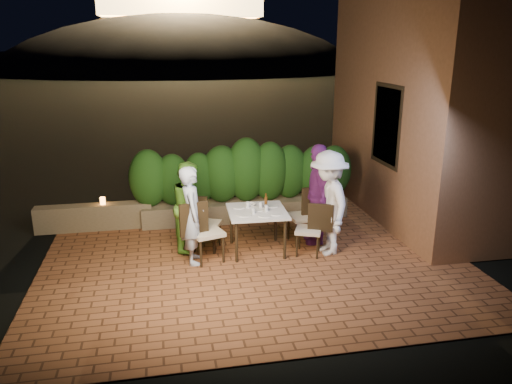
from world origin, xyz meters
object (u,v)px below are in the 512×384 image
object	(u,v)px
dining_table	(257,231)
chair_left_front	(207,231)
beer_bottle	(266,201)
chair_right_front	(309,229)
chair_left_back	(207,223)
diner_purple	(318,194)
bowl	(250,205)
chair_right_back	(303,215)
parapet_lamp	(103,201)
diner_green	(190,206)
diner_white	(328,203)
diner_blue	(192,215)

from	to	relation	value
dining_table	chair_left_front	distance (m)	0.93
beer_bottle	chair_right_front	bearing A→B (deg)	-28.15
chair_left_back	diner_purple	size ratio (longest dim) A/B	0.53
bowl	chair_right_back	world-z (taller)	chair_right_back
beer_bottle	parapet_lamp	bearing A→B (deg)	151.25
chair_left_front	parapet_lamp	world-z (taller)	chair_left_front
parapet_lamp	diner_purple	bearing A→B (deg)	-20.03
dining_table	chair_right_front	bearing A→B (deg)	-19.67
parapet_lamp	diner_green	bearing A→B (deg)	-39.10
diner_purple	parapet_lamp	size ratio (longest dim) A/B	13.01
bowl	diner_white	distance (m)	1.37
dining_table	bowl	xyz separation A→B (m)	(-0.07, 0.27, 0.40)
chair_right_front	diner_white	xyz separation A→B (m)	(0.33, 0.00, 0.44)
chair_right_back	chair_left_front	bearing A→B (deg)	8.17
chair_left_back	diner_blue	world-z (taller)	diner_blue
dining_table	diner_purple	xyz separation A→B (m)	(1.16, 0.23, 0.54)
diner_green	diner_white	size ratio (longest dim) A/B	0.87
beer_bottle	diner_green	world-z (taller)	diner_green
diner_green	diner_purple	world-z (taller)	diner_purple
bowl	diner_green	world-z (taller)	diner_green
dining_table	diner_green	size ratio (longest dim) A/B	0.63
chair_left_front	parapet_lamp	xyz separation A→B (m)	(-1.84, 1.88, 0.04)
chair_right_front	diner_white	bearing A→B (deg)	-156.56
dining_table	beer_bottle	xyz separation A→B (m)	(0.17, 0.06, 0.51)
dining_table	diner_white	distance (m)	1.32
dining_table	chair_left_back	distance (m)	0.89
beer_bottle	chair_left_back	world-z (taller)	beer_bottle
chair_right_front	parapet_lamp	xyz separation A→B (m)	(-3.57, 1.95, 0.11)
chair_left_front	chair_right_back	xyz separation A→B (m)	(1.78, 0.49, -0.01)
chair_right_front	dining_table	bearing A→B (deg)	3.35
bowl	chair_right_front	bearing A→B (deg)	-32.14
dining_table	diner_blue	size ratio (longest dim) A/B	0.60
beer_bottle	parapet_lamp	world-z (taller)	beer_bottle
beer_bottle	chair_right_back	world-z (taller)	beer_bottle
chair_left_front	chair_right_back	size ratio (longest dim) A/B	1.03
chair_right_back	diner_purple	bearing A→B (deg)	167.81
bowl	diner_blue	bearing A→B (deg)	-154.44
chair_left_back	diner_white	xyz separation A→B (m)	(2.02, -0.56, 0.42)
chair_left_back	diner_white	bearing A→B (deg)	5.52
chair_left_back	diner_blue	distance (m)	0.66
chair_right_front	diner_green	xyz separation A→B (m)	(-1.96, 0.64, 0.33)
dining_table	chair_right_back	world-z (taller)	chair_right_back
chair_left_front	chair_left_back	xyz separation A→B (m)	(0.04, 0.50, -0.04)
chair_left_back	parapet_lamp	xyz separation A→B (m)	(-1.88, 1.38, 0.09)
chair_right_back	diner_purple	xyz separation A→B (m)	(0.26, -0.02, 0.40)
beer_bottle	diner_green	xyz separation A→B (m)	(-1.29, 0.28, -0.10)
beer_bottle	parapet_lamp	size ratio (longest dim) A/B	1.98
chair_left_front	parapet_lamp	distance (m)	2.63
dining_table	bowl	world-z (taller)	bowl
beer_bottle	diner_blue	distance (m)	1.32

